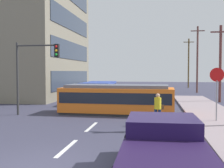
% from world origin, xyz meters
% --- Properties ---
extents(ground_plane, '(120.00, 120.00, 0.00)m').
position_xyz_m(ground_plane, '(0.00, 10.00, 0.00)').
color(ground_plane, '#38374B').
extents(lane_stripe_1, '(0.16, 2.40, 0.01)m').
position_xyz_m(lane_stripe_1, '(0.00, 2.00, 0.01)').
color(lane_stripe_1, silver).
rests_on(lane_stripe_1, ground).
extents(lane_stripe_2, '(0.16, 2.40, 0.01)m').
position_xyz_m(lane_stripe_2, '(0.00, 6.00, 0.01)').
color(lane_stripe_2, silver).
rests_on(lane_stripe_2, ground).
extents(lane_stripe_3, '(0.16, 2.40, 0.01)m').
position_xyz_m(lane_stripe_3, '(0.00, 16.58, 0.01)').
color(lane_stripe_3, silver).
rests_on(lane_stripe_3, ground).
extents(lane_stripe_4, '(0.16, 2.40, 0.01)m').
position_xyz_m(lane_stripe_4, '(0.00, 22.58, 0.01)').
color(lane_stripe_4, silver).
rests_on(lane_stripe_4, ground).
extents(corner_building, '(16.21, 15.49, 12.80)m').
position_xyz_m(corner_building, '(-14.04, 22.47, 6.40)').
color(corner_building, gray).
rests_on(corner_building, ground).
extents(streetcar_tram, '(7.52, 2.81, 1.94)m').
position_xyz_m(streetcar_tram, '(0.68, 10.58, 1.00)').
color(streetcar_tram, orange).
rests_on(streetcar_tram, ground).
extents(city_bus, '(2.68, 5.87, 1.87)m').
position_xyz_m(city_bus, '(-1.79, 16.76, 1.07)').
color(city_bus, '#2C4299').
rests_on(city_bus, ground).
extents(pedestrian_crossing, '(0.51, 0.36, 1.67)m').
position_xyz_m(pedestrian_crossing, '(3.34, 6.97, 0.94)').
color(pedestrian_crossing, navy).
rests_on(pedestrian_crossing, ground).
extents(pickup_truck_parked, '(2.34, 5.03, 1.55)m').
position_xyz_m(pickup_truck_parked, '(3.40, -0.43, 0.80)').
color(pickup_truck_parked, '#23143B').
rests_on(pickup_truck_parked, ground).
extents(stop_sign, '(0.76, 0.07, 2.88)m').
position_xyz_m(stop_sign, '(6.50, 8.03, 2.19)').
color(stop_sign, gray).
rests_on(stop_sign, sidewalk_curb_right).
extents(traffic_light_mast, '(2.89, 0.33, 4.68)m').
position_xyz_m(traffic_light_mast, '(-4.44, 9.14, 3.30)').
color(traffic_light_mast, '#333333').
rests_on(traffic_light_mast, ground).
extents(utility_pole_mid, '(1.80, 0.24, 7.02)m').
position_xyz_m(utility_pole_mid, '(9.07, 18.98, 3.68)').
color(utility_pole_mid, brown).
rests_on(utility_pole_mid, ground).
extents(utility_pole_far, '(1.80, 0.24, 8.76)m').
position_xyz_m(utility_pole_far, '(8.70, 30.43, 4.57)').
color(utility_pole_far, brown).
rests_on(utility_pole_far, ground).
extents(utility_pole_distant, '(1.80, 0.24, 8.56)m').
position_xyz_m(utility_pole_distant, '(8.98, 42.58, 4.47)').
color(utility_pole_distant, brown).
rests_on(utility_pole_distant, ground).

